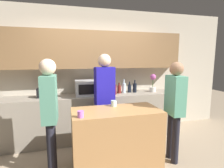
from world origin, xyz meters
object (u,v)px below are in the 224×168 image
(bottle_1, at_px, (119,89))
(bottle_3, at_px, (129,88))
(person_center, at_px, (50,109))
(bottle_2, at_px, (124,88))
(bottle_4, at_px, (135,88))
(cup_1, at_px, (114,103))
(microwave, at_px, (88,88))
(person_left, at_px, (105,93))
(cup_0, at_px, (81,114))
(toaster, at_px, (44,93))
(person_right, at_px, (175,104))
(potted_plant, at_px, (153,83))
(bottle_0, at_px, (115,89))

(bottle_1, distance_m, bottle_3, 0.25)
(bottle_3, relative_size, person_center, 0.14)
(bottle_2, xyz_separation_m, bottle_4, (0.25, -0.00, -0.01))
(cup_1, bearing_deg, microwave, 108.38)
(person_left, bearing_deg, cup_1, 94.76)
(bottle_4, xyz_separation_m, cup_0, (-1.28, -1.32, -0.08))
(toaster, bearing_deg, person_right, -29.48)
(toaster, relative_size, bottle_4, 0.96)
(toaster, bearing_deg, potted_plant, -0.00)
(toaster, distance_m, bottle_0, 1.37)
(person_left, relative_size, person_right, 1.08)
(microwave, xyz_separation_m, person_right, (1.21, -1.15, -0.12))
(microwave, xyz_separation_m, bottle_4, (1.02, 0.03, -0.05))
(bottle_0, distance_m, cup_0, 1.45)
(toaster, height_order, person_center, person_center)
(microwave, xyz_separation_m, toaster, (-0.84, 0.00, -0.06))
(bottle_0, bearing_deg, person_right, -57.88)
(bottle_4, bearing_deg, bottle_2, 179.14)
(bottle_0, distance_m, person_left, 0.52)
(bottle_4, bearing_deg, toaster, -179.02)
(bottle_4, bearing_deg, bottle_1, -178.43)
(cup_1, xyz_separation_m, person_center, (-0.95, -0.17, 0.03))
(bottle_1, bearing_deg, bottle_3, 8.12)
(toaster, bearing_deg, bottle_0, -3.22)
(bottle_1, relative_size, person_left, 0.13)
(microwave, xyz_separation_m, bottle_3, (0.91, 0.06, -0.06))
(bottle_1, distance_m, cup_0, 1.60)
(person_center, bearing_deg, microwave, 149.74)
(cup_0, xyz_separation_m, person_left, (0.49, 0.79, 0.09))
(person_left, bearing_deg, bottle_4, -150.93)
(bottle_1, distance_m, person_center, 1.69)
(cup_0, bearing_deg, cup_1, 36.23)
(bottle_4, distance_m, cup_0, 1.84)
(toaster, bearing_deg, bottle_1, 0.84)
(bottle_1, relative_size, person_center, 0.14)
(person_left, height_order, person_right, person_left)
(bottle_0, bearing_deg, person_center, -140.64)
(toaster, xyz_separation_m, cup_0, (0.57, -1.29, -0.06))
(bottle_2, bearing_deg, toaster, -178.74)
(bottle_4, distance_m, person_center, 1.99)
(bottle_1, bearing_deg, toaster, -179.16)
(bottle_2, distance_m, person_right, 1.27)
(bottle_2, relative_size, person_right, 0.18)
(bottle_3, bearing_deg, person_left, -140.57)
(bottle_2, distance_m, bottle_4, 0.25)
(bottle_3, bearing_deg, bottle_4, -12.84)
(bottle_3, bearing_deg, toaster, -178.12)
(bottle_3, bearing_deg, bottle_2, -170.92)
(bottle_0, xyz_separation_m, person_center, (-1.19, -0.97, -0.04))
(bottle_1, distance_m, cup_1, 0.97)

